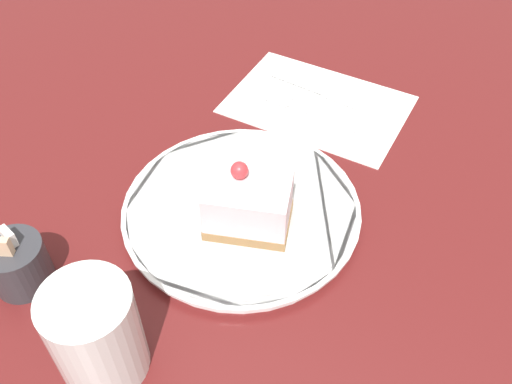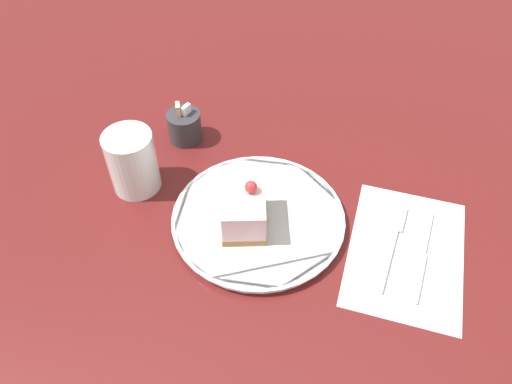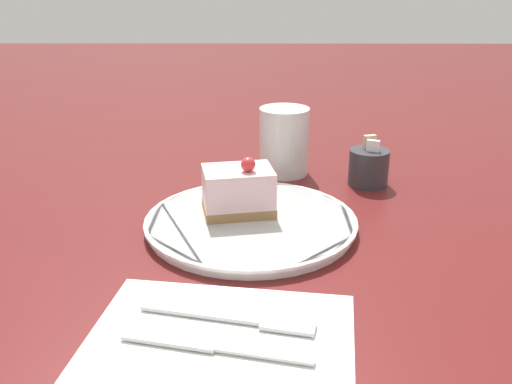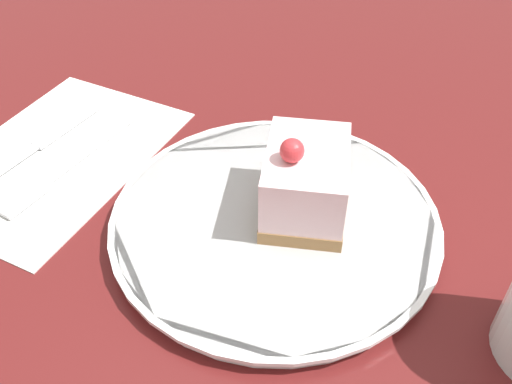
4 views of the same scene
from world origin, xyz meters
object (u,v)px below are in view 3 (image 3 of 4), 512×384
object	(u,v)px
knife	(198,345)
plate	(251,223)
cake_slice	(238,191)
drinking_glass	(284,141)
fork	(242,319)
sugar_bowl	(369,167)

from	to	relation	value
knife	plate	bearing A→B (deg)	-177.17
cake_slice	drinking_glass	distance (m)	0.21
knife	drinking_glass	world-z (taller)	drinking_glass
knife	drinking_glass	size ratio (longest dim) A/B	1.60
cake_slice	fork	world-z (taller)	cake_slice
plate	fork	world-z (taller)	plate
cake_slice	sugar_bowl	size ratio (longest dim) A/B	1.31
fork	knife	size ratio (longest dim) A/B	0.99
knife	sugar_bowl	bearing A→B (deg)	164.35
plate	drinking_glass	world-z (taller)	drinking_glass
plate	knife	xyz separation A→B (m)	(0.26, -0.05, -0.00)
knife	sugar_bowl	xyz separation A→B (m)	(-0.43, 0.23, 0.02)
plate	sugar_bowl	xyz separation A→B (m)	(-0.17, 0.19, 0.02)
sugar_bowl	knife	bearing A→B (deg)	-28.39
cake_slice	drinking_glass	size ratio (longest dim) A/B	0.93
plate	cake_slice	size ratio (longest dim) A/B	2.70
fork	cake_slice	bearing A→B (deg)	-164.55
sugar_bowl	fork	bearing A→B (deg)	-26.35
plate	drinking_glass	size ratio (longest dim) A/B	2.53
plate	drinking_glass	xyz separation A→B (m)	(-0.22, 0.05, 0.05)
plate	cake_slice	distance (m)	0.05
fork	knife	world-z (taller)	same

